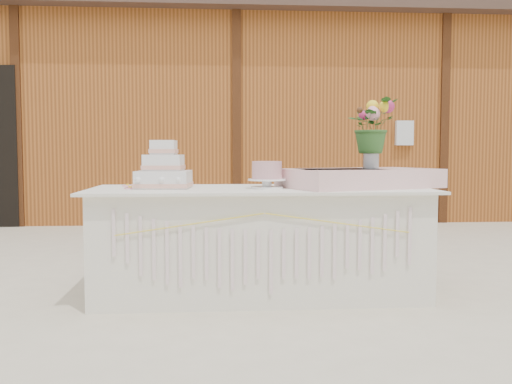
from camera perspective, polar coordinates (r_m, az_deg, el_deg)
ground at (r=4.19m, az=0.31°, el=-10.16°), size 80.00×80.00×0.00m
barn at (r=10.07m, az=-2.47°, el=7.70°), size 12.60×4.60×3.30m
cake_table at (r=4.11m, az=0.31°, el=-4.93°), size 2.40×1.00×0.77m
wedding_cake at (r=4.09m, az=-9.20°, el=1.99°), size 0.40×0.40×0.34m
pink_cake_stand at (r=4.00m, az=1.10°, el=1.88°), size 0.27×0.27×0.19m
satin_runner at (r=4.19m, az=10.34°, el=1.37°), size 1.23×0.97×0.14m
flower_vase at (r=4.24m, az=11.42°, el=3.38°), size 0.12×0.12×0.16m
bouquet at (r=4.24m, az=11.47°, el=7.16°), size 0.47×0.46×0.40m
loose_flowers at (r=4.16m, az=-12.82°, el=0.53°), size 0.22×0.41×0.02m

